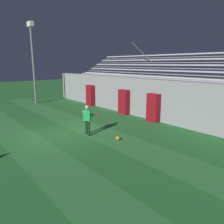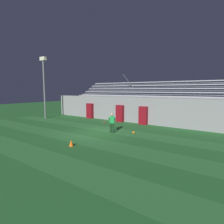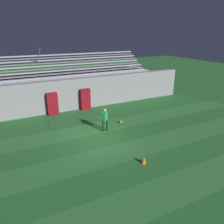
{
  "view_description": "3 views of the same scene",
  "coord_description": "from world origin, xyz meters",
  "px_view_note": "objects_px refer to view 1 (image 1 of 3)",
  "views": [
    {
      "loc": [
        10.78,
        -5.3,
        3.85
      ],
      "look_at": [
        3.04,
        1.07,
        1.62
      ],
      "focal_mm": 35.0,
      "sensor_mm": 36.0,
      "label": 1
    },
    {
      "loc": [
        10.21,
        -11.59,
        3.61
      ],
      "look_at": [
        1.17,
        0.82,
        1.79
      ],
      "focal_mm": 30.0,
      "sensor_mm": 36.0,
      "label": 2
    },
    {
      "loc": [
        -4.88,
        -11.89,
        6.65
      ],
      "look_at": [
        1.75,
        1.18,
        1.25
      ],
      "focal_mm": 35.0,
      "sensor_mm": 36.0,
      "label": 3
    }
  ],
  "objects_px": {
    "padding_pillar_gate_left": "(124,102)",
    "goalkeeper": "(87,118)",
    "padding_pillar_gate_right": "(153,108)",
    "floodlight_pole": "(32,53)",
    "soccer_ball": "(118,138)",
    "padding_pillar_far_left": "(90,95)",
    "water_bottle": "(98,115)"
  },
  "relations": [
    {
      "from": "padding_pillar_gate_right",
      "to": "floodlight_pole",
      "type": "distance_m",
      "value": 13.06
    },
    {
      "from": "floodlight_pole",
      "to": "water_bottle",
      "type": "xyz_separation_m",
      "value": [
        8.34,
        1.51,
        -4.74
      ]
    },
    {
      "from": "padding_pillar_gate_left",
      "to": "soccer_ball",
      "type": "height_order",
      "value": "padding_pillar_gate_left"
    },
    {
      "from": "floodlight_pole",
      "to": "goalkeeper",
      "type": "distance_m",
      "value": 12.29
    },
    {
      "from": "floodlight_pole",
      "to": "water_bottle",
      "type": "height_order",
      "value": "floodlight_pole"
    },
    {
      "from": "floodlight_pole",
      "to": "goalkeeper",
      "type": "height_order",
      "value": "floodlight_pole"
    },
    {
      "from": "goalkeeper",
      "to": "water_bottle",
      "type": "relative_size",
      "value": 6.96
    },
    {
      "from": "floodlight_pole",
      "to": "soccer_ball",
      "type": "distance_m",
      "value": 14.09
    },
    {
      "from": "goalkeeper",
      "to": "padding_pillar_gate_right",
      "type": "bearing_deg",
      "value": 85.47
    },
    {
      "from": "padding_pillar_gate_left",
      "to": "goalkeeper",
      "type": "distance_m",
      "value": 5.6
    },
    {
      "from": "floodlight_pole",
      "to": "soccer_ball",
      "type": "bearing_deg",
      "value": -3.29
    },
    {
      "from": "padding_pillar_gate_right",
      "to": "floodlight_pole",
      "type": "height_order",
      "value": "floodlight_pole"
    },
    {
      "from": "floodlight_pole",
      "to": "padding_pillar_far_left",
      "type": "bearing_deg",
      "value": 38.45
    },
    {
      "from": "padding_pillar_far_left",
      "to": "floodlight_pole",
      "type": "xyz_separation_m",
      "value": [
        -4.42,
        -3.51,
        3.91
      ]
    },
    {
      "from": "floodlight_pole",
      "to": "padding_pillar_gate_left",
      "type": "bearing_deg",
      "value": 21.23
    },
    {
      "from": "padding_pillar_gate_left",
      "to": "goalkeeper",
      "type": "height_order",
      "value": "padding_pillar_gate_left"
    },
    {
      "from": "padding_pillar_far_left",
      "to": "goalkeeper",
      "type": "height_order",
      "value": "padding_pillar_far_left"
    },
    {
      "from": "soccer_ball",
      "to": "water_bottle",
      "type": "distance_m",
      "value": 5.41
    },
    {
      "from": "padding_pillar_gate_left",
      "to": "padding_pillar_far_left",
      "type": "distance_m",
      "value": 4.61
    },
    {
      "from": "padding_pillar_gate_right",
      "to": "goalkeeper",
      "type": "relative_size",
      "value": 1.13
    },
    {
      "from": "padding_pillar_gate_left",
      "to": "padding_pillar_far_left",
      "type": "bearing_deg",
      "value": 180.0
    },
    {
      "from": "water_bottle",
      "to": "floodlight_pole",
      "type": "bearing_deg",
      "value": -169.73
    },
    {
      "from": "padding_pillar_gate_left",
      "to": "padding_pillar_gate_right",
      "type": "xyz_separation_m",
      "value": [
        2.93,
        0.0,
        0.0
      ]
    },
    {
      "from": "padding_pillar_gate_left",
      "to": "floodlight_pole",
      "type": "bearing_deg",
      "value": -158.77
    },
    {
      "from": "padding_pillar_gate_left",
      "to": "padding_pillar_far_left",
      "type": "relative_size",
      "value": 1.0
    },
    {
      "from": "padding_pillar_far_left",
      "to": "floodlight_pole",
      "type": "bearing_deg",
      "value": -141.55
    },
    {
      "from": "padding_pillar_gate_left",
      "to": "padding_pillar_gate_right",
      "type": "bearing_deg",
      "value": 0.0
    },
    {
      "from": "padding_pillar_far_left",
      "to": "soccer_ball",
      "type": "height_order",
      "value": "padding_pillar_far_left"
    },
    {
      "from": "padding_pillar_gate_right",
      "to": "padding_pillar_far_left",
      "type": "relative_size",
      "value": 1.0
    },
    {
      "from": "soccer_ball",
      "to": "water_bottle",
      "type": "xyz_separation_m",
      "value": [
        -4.91,
        2.27,
        0.01
      ]
    },
    {
      "from": "goalkeeper",
      "to": "water_bottle",
      "type": "distance_m",
      "value": 4.48
    },
    {
      "from": "floodlight_pole",
      "to": "goalkeeper",
      "type": "xyz_separation_m",
      "value": [
        11.56,
        -1.48,
        -3.91
      ]
    }
  ]
}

